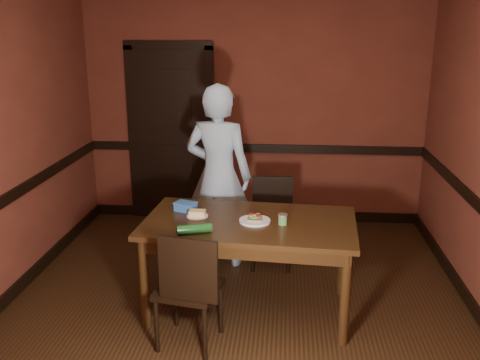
% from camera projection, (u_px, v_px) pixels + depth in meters
% --- Properties ---
extents(floor, '(4.00, 4.50, 0.01)m').
position_uv_depth(floor, '(236.00, 310.00, 4.55)').
color(floor, black).
rests_on(floor, ground).
extents(wall_back, '(4.00, 0.02, 2.70)m').
position_uv_depth(wall_back, '(254.00, 111.00, 6.32)').
color(wall_back, '#5E291C').
rests_on(wall_back, ground).
extents(wall_front, '(4.00, 0.02, 2.70)m').
position_uv_depth(wall_front, '(179.00, 297.00, 2.02)').
color(wall_front, '#5E291C').
rests_on(wall_front, ground).
extents(dado_back, '(4.00, 0.03, 0.10)m').
position_uv_depth(dado_back, '(254.00, 148.00, 6.43)').
color(dado_back, black).
rests_on(dado_back, ground).
extents(dado_left, '(0.03, 4.50, 0.10)m').
position_uv_depth(dado_left, '(0.00, 203.00, 4.46)').
color(dado_left, black).
rests_on(dado_left, ground).
extents(baseboard_back, '(4.00, 0.03, 0.12)m').
position_uv_depth(baseboard_back, '(253.00, 214.00, 6.67)').
color(baseboard_back, black).
rests_on(baseboard_back, ground).
extents(baseboard_left, '(0.03, 4.50, 0.12)m').
position_uv_depth(baseboard_left, '(12.00, 293.00, 4.70)').
color(baseboard_left, black).
rests_on(baseboard_left, ground).
extents(baseboard_right, '(0.03, 4.50, 0.12)m').
position_uv_depth(baseboard_right, '(478.00, 314.00, 4.36)').
color(baseboard_right, black).
rests_on(baseboard_right, ground).
extents(door, '(1.05, 0.07, 2.20)m').
position_uv_depth(door, '(171.00, 131.00, 6.44)').
color(door, black).
rests_on(door, ground).
extents(dining_table, '(1.77, 1.08, 0.80)m').
position_uv_depth(dining_table, '(249.00, 266.00, 4.45)').
color(dining_table, black).
rests_on(dining_table, floor).
extents(chair_far, '(0.42, 0.42, 0.87)m').
position_uv_depth(chair_far, '(271.00, 224.00, 5.29)').
color(chair_far, black).
rests_on(chair_far, floor).
extents(chair_near, '(0.51, 0.51, 0.93)m').
position_uv_depth(chair_near, '(189.00, 287.00, 3.96)').
color(chair_near, black).
rests_on(chair_near, floor).
extents(person, '(0.73, 0.55, 1.81)m').
position_uv_depth(person, '(219.00, 176.00, 5.24)').
color(person, '#9DC1D7').
rests_on(person, floor).
extents(sandwich_plate, '(0.25, 0.25, 0.06)m').
position_uv_depth(sandwich_plate, '(255.00, 220.00, 4.31)').
color(sandwich_plate, silver).
rests_on(sandwich_plate, dining_table).
extents(sauce_jar, '(0.07, 0.07, 0.09)m').
position_uv_depth(sauce_jar, '(283.00, 219.00, 4.24)').
color(sauce_jar, '#4D8040').
rests_on(sauce_jar, dining_table).
extents(cheese_saucer, '(0.18, 0.18, 0.06)m').
position_uv_depth(cheese_saucer, '(197.00, 214.00, 4.42)').
color(cheese_saucer, silver).
rests_on(cheese_saucer, dining_table).
extents(food_tub, '(0.21, 0.18, 0.08)m').
position_uv_depth(food_tub, '(186.00, 207.00, 4.56)').
color(food_tub, '#3169B4').
rests_on(food_tub, dining_table).
extents(wrapped_veg, '(0.27, 0.16, 0.07)m').
position_uv_depth(wrapped_veg, '(194.00, 229.00, 4.07)').
color(wrapped_veg, '#123C14').
rests_on(wrapped_veg, dining_table).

